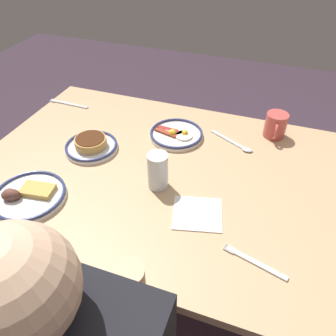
{
  "coord_description": "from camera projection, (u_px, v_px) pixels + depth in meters",
  "views": [
    {
      "loc": [
        -0.28,
        0.84,
        1.51
      ],
      "look_at": [
        0.02,
        0.02,
        0.77
      ],
      "focal_mm": 35.31,
      "sensor_mm": 36.0,
      "label": 1
    }
  ],
  "objects": [
    {
      "name": "dining_table",
      "position": [
        174.0,
        190.0,
        1.23
      ],
      "size": [
        1.44,
        0.93,
        0.74
      ],
      "color": "tan",
      "rests_on": "ground_plane"
    },
    {
      "name": "fork_near",
      "position": [
        254.0,
        262.0,
        0.88
      ],
      "size": [
        0.18,
        0.06,
        0.01
      ],
      "color": "silver",
      "rests_on": "dining_table"
    },
    {
      "name": "plate_center_pancakes",
      "position": [
        176.0,
        134.0,
        1.33
      ],
      "size": [
        0.22,
        0.22,
        0.04
      ],
      "color": "silver",
      "rests_on": "dining_table"
    },
    {
      "name": "plate_near_main",
      "position": [
        91.0,
        145.0,
        1.26
      ],
      "size": [
        0.2,
        0.2,
        0.05
      ],
      "color": "silver",
      "rests_on": "dining_table"
    },
    {
      "name": "fork_far",
      "position": [
        68.0,
        104.0,
        1.54
      ],
      "size": [
        0.2,
        0.02,
        0.01
      ],
      "color": "silver",
      "rests_on": "dining_table"
    },
    {
      "name": "drinking_glass",
      "position": [
        158.0,
        172.0,
        1.08
      ],
      "size": [
        0.07,
        0.07,
        0.13
      ],
      "color": "silver",
      "rests_on": "dining_table"
    },
    {
      "name": "ground_plane",
      "position": [
        173.0,
        285.0,
        1.65
      ],
      "size": [
        6.0,
        6.0,
        0.0
      ],
      "primitive_type": "plane",
      "color": "#382936"
    },
    {
      "name": "tea_spoon",
      "position": [
        237.0,
        144.0,
        1.29
      ],
      "size": [
        0.18,
        0.11,
        0.01
      ],
      "color": "silver",
      "rests_on": "dining_table"
    },
    {
      "name": "paper_napkin",
      "position": [
        197.0,
        214.0,
        1.02
      ],
      "size": [
        0.18,
        0.17,
        0.0
      ],
      "primitive_type": "cube",
      "rotation": [
        0.0,
        0.0,
        0.25
      ],
      "color": "white",
      "rests_on": "dining_table"
    },
    {
      "name": "plate_far_companion",
      "position": [
        28.0,
        195.0,
        1.06
      ],
      "size": [
        0.23,
        0.23,
        0.05
      ],
      "color": "white",
      "rests_on": "dining_table"
    },
    {
      "name": "coffee_mug",
      "position": [
        276.0,
        125.0,
        1.31
      ],
      "size": [
        0.09,
        0.12,
        0.1
      ],
      "color": "#BF4C47",
      "rests_on": "dining_table"
    }
  ]
}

